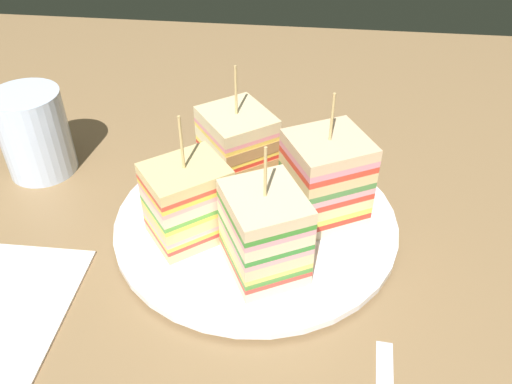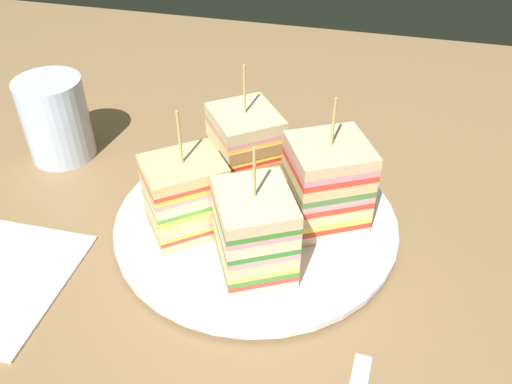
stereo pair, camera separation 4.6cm
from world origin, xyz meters
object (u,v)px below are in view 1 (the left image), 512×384
sandwich_wedge_2 (325,179)px  sandwich_wedge_1 (264,233)px  plate (256,222)px  sandwich_wedge_0 (188,202)px  chip_pile (252,205)px  drinking_glass (36,138)px  sandwich_wedge_3 (238,148)px

sandwich_wedge_2 → sandwich_wedge_1: bearing=29.1°
plate → sandwich_wedge_0: sandwich_wedge_0 is taller
plate → chip_pile: chip_pile is taller
sandwich_wedge_2 → drinking_glass: bearing=-38.3°
plate → sandwich_wedge_3: (-2.42, 5.58, 4.21)cm
sandwich_wedge_0 → sandwich_wedge_2: bearing=-18.8°
sandwich_wedge_1 → drinking_glass: bearing=35.6°
sandwich_wedge_1 → plate: bearing=-14.8°
sandwich_wedge_1 → drinking_glass: sandwich_wedge_1 is taller
sandwich_wedge_2 → drinking_glass: (-29.42, 5.43, -1.43)cm
sandwich_wedge_1 → sandwich_wedge_3: (-3.76, 11.52, -0.03)cm
sandwich_wedge_2 → plate: bearing=-16.6°
sandwich_wedge_2 → drinking_glass: 29.95cm
sandwich_wedge_1 → chip_pile: size_ratio=1.53×
sandwich_wedge_0 → chip_pile: size_ratio=1.54×
plate → sandwich_wedge_0: (-5.44, -2.74, 4.06)cm
sandwich_wedge_0 → sandwich_wedge_3: bearing=32.2°
sandwich_wedge_1 → drinking_glass: size_ratio=1.32×
plate → sandwich_wedge_2: size_ratio=2.07×
plate → sandwich_wedge_3: size_ratio=2.11×
plate → sandwich_wedge_3: sandwich_wedge_3 is taller
sandwich_wedge_0 → drinking_glass: bearing=114.7°
sandwich_wedge_3 → chip_pile: bearing=-15.1°
plate → chip_pile: 1.59cm
sandwich_wedge_3 → drinking_glass: size_ratio=1.37×
sandwich_wedge_3 → chip_pile: sandwich_wedge_3 is taller
chip_pile → drinking_glass: (-22.95, 5.90, 1.79)cm
sandwich_wedge_3 → plate: bearing=-13.3°
sandwich_wedge_1 → sandwich_wedge_3: bearing=-9.4°
sandwich_wedge_1 → sandwich_wedge_3: size_ratio=0.97×
plate → sandwich_wedge_1: (1.34, -5.94, 4.24)cm
drinking_glass → sandwich_wedge_3: bearing=-2.8°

